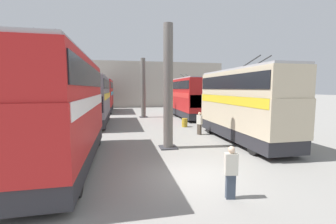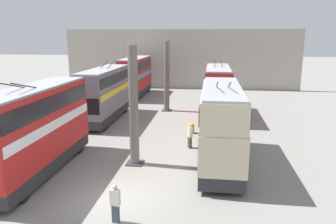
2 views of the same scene
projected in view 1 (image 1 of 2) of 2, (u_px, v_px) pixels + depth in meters
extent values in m
plane|color=gray|center=(191.00, 177.00, 9.44)|extent=(240.00, 240.00, 0.00)
cube|color=#A8A093|center=(135.00, 85.00, 43.99)|extent=(0.50, 36.00, 9.01)
cylinder|color=#605B56|center=(168.00, 87.00, 13.64)|extent=(0.58, 0.58, 7.54)
cube|color=#333338|center=(168.00, 147.00, 14.03)|extent=(1.05, 1.05, 0.08)
cylinder|color=#605B56|center=(143.00, 88.00, 28.71)|extent=(0.58, 0.58, 7.54)
cube|color=#333338|center=(144.00, 117.00, 29.10)|extent=(1.05, 1.05, 0.08)
cylinder|color=black|center=(232.00, 126.00, 19.20)|extent=(1.02, 0.30, 1.02)
cylinder|color=black|center=(209.00, 127.00, 18.77)|extent=(1.02, 0.30, 1.02)
cylinder|color=black|center=(287.00, 144.00, 12.93)|extent=(1.02, 0.30, 1.02)
cylinder|color=black|center=(254.00, 146.00, 12.50)|extent=(1.02, 0.30, 1.02)
cube|color=#28282D|center=(242.00, 132.00, 15.74)|extent=(9.24, 2.45, 0.78)
cube|color=beige|center=(242.00, 111.00, 15.58)|extent=(9.43, 2.50, 2.15)
cube|color=yellow|center=(243.00, 100.00, 15.50)|extent=(9.15, 2.54, 0.55)
cube|color=beige|center=(243.00, 83.00, 15.39)|extent=(9.34, 2.43, 1.67)
cube|color=black|center=(243.00, 82.00, 15.38)|extent=(9.06, 2.51, 0.92)
cube|color=#9E9EA3|center=(244.00, 70.00, 15.29)|extent=(9.24, 2.25, 0.14)
cube|color=black|center=(215.00, 104.00, 20.09)|extent=(0.12, 2.30, 1.38)
cylinder|color=#282828|center=(259.00, 63.00, 14.18)|extent=(2.35, 0.07, 0.65)
cylinder|color=#282828|center=(249.00, 63.00, 14.04)|extent=(2.35, 0.07, 0.65)
cylinder|color=black|center=(205.00, 117.00, 25.52)|extent=(1.00, 0.30, 1.00)
cylinder|color=black|center=(187.00, 117.00, 25.09)|extent=(1.00, 0.30, 1.00)
cylinder|color=black|center=(189.00, 112.00, 31.43)|extent=(1.00, 0.30, 1.00)
cylinder|color=black|center=(174.00, 112.00, 31.00)|extent=(1.00, 0.30, 1.00)
cube|color=#28282D|center=(188.00, 113.00, 28.34)|extent=(8.89, 2.45, 0.77)
cube|color=red|center=(188.00, 101.00, 28.19)|extent=(9.07, 2.50, 2.16)
cube|color=red|center=(188.00, 95.00, 28.10)|extent=(8.80, 2.54, 0.55)
cube|color=red|center=(188.00, 86.00, 27.99)|extent=(8.98, 2.43, 1.67)
cube|color=black|center=(188.00, 85.00, 27.98)|extent=(8.71, 2.51, 0.92)
cube|color=#9E9EA3|center=(188.00, 78.00, 27.89)|extent=(8.89, 2.25, 0.14)
cube|color=black|center=(200.00, 101.00, 23.81)|extent=(0.12, 2.30, 1.38)
cylinder|color=#282828|center=(188.00, 76.00, 29.03)|extent=(2.35, 0.07, 0.65)
cylinder|color=#282828|center=(183.00, 76.00, 28.89)|extent=(2.35, 0.07, 0.65)
cylinder|color=black|center=(98.00, 138.00, 14.59)|extent=(1.01, 0.30, 1.01)
cylinder|color=black|center=(63.00, 139.00, 14.16)|extent=(1.01, 0.30, 1.01)
cylinder|color=black|center=(77.00, 182.00, 7.66)|extent=(1.01, 0.30, 1.01)
cylinder|color=black|center=(8.00, 188.00, 7.23)|extent=(1.01, 0.30, 1.01)
cube|color=#28282D|center=(67.00, 152.00, 10.80)|extent=(9.93, 2.45, 0.78)
cube|color=red|center=(66.00, 120.00, 10.64)|extent=(10.13, 2.50, 2.26)
cube|color=white|center=(65.00, 102.00, 10.55)|extent=(9.82, 2.54, 0.55)
cube|color=red|center=(64.00, 78.00, 10.43)|extent=(10.03, 2.43, 1.74)
cube|color=black|center=(64.00, 76.00, 10.42)|extent=(9.72, 2.51, 0.96)
cube|color=#9E9EA3|center=(63.00, 57.00, 10.33)|extent=(9.93, 2.25, 0.14)
cube|color=black|center=(83.00, 107.00, 15.49)|extent=(0.12, 2.30, 1.45)
cylinder|color=#282828|center=(64.00, 44.00, 9.14)|extent=(2.35, 0.07, 0.65)
cylinder|color=#282828|center=(45.00, 44.00, 8.99)|extent=(2.35, 0.07, 0.65)
cylinder|color=black|center=(104.00, 124.00, 20.06)|extent=(1.06, 0.30, 1.06)
cylinder|color=black|center=(79.00, 125.00, 19.63)|extent=(1.06, 0.30, 1.06)
cylinder|color=black|center=(108.00, 115.00, 26.83)|extent=(1.06, 0.30, 1.06)
cylinder|color=black|center=(90.00, 116.00, 26.40)|extent=(1.06, 0.30, 1.06)
cube|color=#28282D|center=(96.00, 118.00, 23.31)|extent=(9.76, 2.45, 0.79)
cube|color=slate|center=(95.00, 104.00, 23.16)|extent=(9.96, 2.50, 2.16)
cube|color=yellow|center=(95.00, 96.00, 23.08)|extent=(9.66, 2.54, 0.55)
cube|color=slate|center=(95.00, 85.00, 22.96)|extent=(9.86, 2.43, 1.62)
cube|color=black|center=(95.00, 84.00, 22.95)|extent=(9.56, 2.51, 0.89)
cube|color=#9E9EA3|center=(94.00, 76.00, 22.87)|extent=(9.76, 2.25, 0.14)
cube|color=black|center=(89.00, 105.00, 18.35)|extent=(0.12, 2.30, 1.38)
cylinder|color=#282828|center=(99.00, 74.00, 24.12)|extent=(2.35, 0.07, 0.65)
cylinder|color=#282828|center=(92.00, 74.00, 23.97)|extent=(2.35, 0.07, 0.65)
cylinder|color=black|center=(112.00, 107.00, 39.98)|extent=(1.04, 0.30, 1.04)
cylinder|color=black|center=(100.00, 107.00, 39.55)|extent=(1.04, 0.30, 1.04)
cylinder|color=black|center=(110.00, 110.00, 32.99)|extent=(1.04, 0.30, 1.04)
cylinder|color=black|center=(96.00, 111.00, 32.55)|extent=(1.04, 0.30, 1.04)
cube|color=#28282D|center=(105.00, 107.00, 36.16)|extent=(9.99, 2.45, 0.78)
cube|color=red|center=(104.00, 98.00, 36.00)|extent=(10.19, 2.50, 2.19)
cube|color=teal|center=(104.00, 93.00, 35.92)|extent=(9.88, 2.54, 0.55)
cube|color=red|center=(104.00, 86.00, 35.80)|extent=(10.09, 2.43, 1.79)
cube|color=black|center=(104.00, 85.00, 35.79)|extent=(9.78, 2.51, 0.99)
cube|color=#9E9EA3|center=(104.00, 80.00, 35.70)|extent=(9.99, 2.25, 0.14)
cube|color=black|center=(106.00, 96.00, 40.88)|extent=(0.12, 2.30, 1.40)
cylinder|color=#282828|center=(106.00, 77.00, 34.49)|extent=(2.35, 0.07, 0.65)
cylinder|color=#282828|center=(101.00, 77.00, 34.35)|extent=(2.35, 0.07, 0.65)
cube|color=#473D33|center=(199.00, 129.00, 18.08)|extent=(0.36, 0.33, 0.85)
cube|color=beige|center=(199.00, 120.00, 17.99)|extent=(0.48, 0.42, 0.74)
sphere|color=beige|center=(200.00, 114.00, 17.94)|extent=(0.24, 0.24, 0.24)
cube|color=#384251|center=(230.00, 186.00, 7.54)|extent=(0.26, 0.33, 0.84)
cube|color=beige|center=(231.00, 164.00, 7.46)|extent=(0.32, 0.46, 0.73)
sphere|color=beige|center=(232.00, 150.00, 7.41)|extent=(0.24, 0.24, 0.24)
cylinder|color=#B28E23|center=(185.00, 123.00, 21.73)|extent=(0.55, 0.55, 0.83)
cylinder|color=#B28E23|center=(185.00, 123.00, 21.73)|extent=(0.58, 0.58, 0.04)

